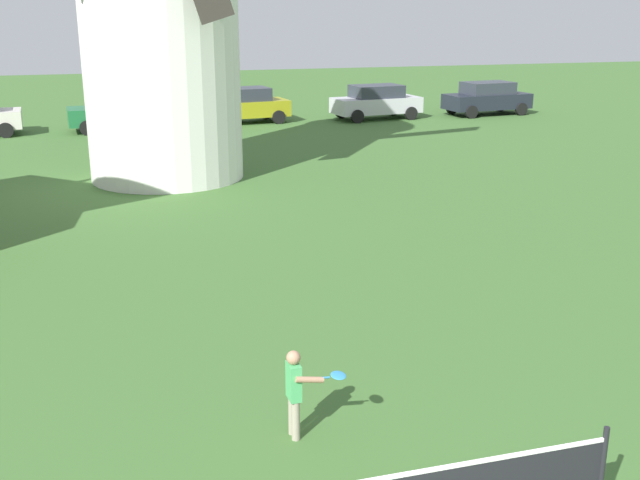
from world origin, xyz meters
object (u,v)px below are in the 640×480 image
object	(u,v)px
player_far	(296,388)
parked_car_silver	(376,102)
parked_car_mustard	(245,105)
parked_car_black	(487,98)
parked_car_green	(121,111)

from	to	relation	value
player_far	parked_car_silver	bearing A→B (deg)	67.76
parked_car_mustard	parked_car_black	world-z (taller)	same
parked_car_green	parked_car_black	bearing A→B (deg)	0.48
parked_car_green	parked_car_silver	distance (m)	11.48
parked_car_green	parked_car_silver	xyz separation A→B (m)	(11.48, 0.21, -0.00)
parked_car_mustard	parked_car_black	bearing A→B (deg)	-2.70
parked_car_green	player_far	bearing A→B (deg)	-87.69
player_far	parked_car_green	size ratio (longest dim) A/B	0.26
parked_car_green	parked_car_black	xyz separation A→B (m)	(17.13, 0.14, -0.00)
player_far	parked_car_black	distance (m)	30.16
player_far	parked_car_mustard	size ratio (longest dim) A/B	0.28
parked_car_silver	parked_car_black	world-z (taller)	same
parked_car_green	parked_car_black	size ratio (longest dim) A/B	1.02
player_far	parked_car_green	world-z (taller)	parked_car_green
parked_car_green	parked_car_black	world-z (taller)	same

